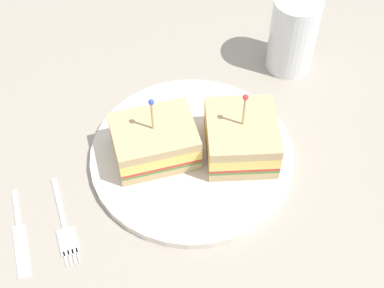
{
  "coord_description": "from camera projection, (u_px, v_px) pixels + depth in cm",
  "views": [
    {
      "loc": [
        7.19,
        44.01,
        61.4
      ],
      "look_at": [
        0.0,
        0.0,
        3.12
      ],
      "focal_mm": 54.15,
      "sensor_mm": 36.0,
      "label": 1
    }
  ],
  "objects": [
    {
      "name": "sandwich_half_front",
      "position": [
        241.0,
        138.0,
        0.73
      ],
      "size": [
        9.73,
        10.31,
        10.71
      ],
      "color": "tan",
      "rests_on": "plate"
    },
    {
      "name": "fork",
      "position": [
        65.0,
        230.0,
        0.69
      ],
      "size": [
        3.21,
        12.6,
        0.35
      ],
      "color": "silver",
      "rests_on": "ground_plane"
    },
    {
      "name": "knife",
      "position": [
        20.0,
        237.0,
        0.69
      ],
      "size": [
        2.51,
        12.29,
        0.35
      ],
      "color": "silver",
      "rests_on": "ground_plane"
    },
    {
      "name": "ground_plane",
      "position": [
        192.0,
        163.0,
        0.77
      ],
      "size": [
        115.3,
        115.3,
        2.0
      ],
      "primitive_type": "cube",
      "color": "#9E9384"
    },
    {
      "name": "sandwich_half_back",
      "position": [
        154.0,
        141.0,
        0.73
      ],
      "size": [
        11.04,
        8.97,
        10.43
      ],
      "color": "tan",
      "rests_on": "plate"
    },
    {
      "name": "plate",
      "position": [
        192.0,
        156.0,
        0.75
      ],
      "size": [
        26.47,
        26.47,
        1.12
      ],
      "primitive_type": "cylinder",
      "color": "silver",
      "rests_on": "ground_plane"
    },
    {
      "name": "drink_glass",
      "position": [
        293.0,
        37.0,
        0.82
      ],
      "size": [
        6.74,
        6.74,
        11.85
      ],
      "color": "#B74C33",
      "rests_on": "ground_plane"
    }
  ]
}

